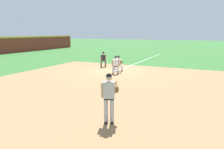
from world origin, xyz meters
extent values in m
plane|color=#336B2D|center=(0.00, 0.00, 0.00)|extent=(160.00, 160.00, 0.00)
cube|color=#9E754C|center=(-4.87, -2.08, 0.00)|extent=(18.00, 18.00, 0.01)
cube|color=white|center=(8.50, 0.00, 0.01)|extent=(16.99, 0.10, 0.00)
cube|color=white|center=(0.00, 0.00, 0.04)|extent=(0.38, 0.38, 0.09)
sphere|color=white|center=(-3.77, -1.69, 0.04)|extent=(0.07, 0.07, 0.07)
cube|color=black|center=(-9.75, -4.05, 0.04)|extent=(0.28, 0.20, 0.09)
cylinder|color=#B2B2B7|center=(-9.79, -4.07, 0.50)|extent=(0.15, 0.15, 0.84)
cube|color=black|center=(-9.66, -4.26, 0.04)|extent=(0.28, 0.20, 0.09)
cylinder|color=#B2B2B7|center=(-9.70, -4.27, 0.50)|extent=(0.15, 0.15, 0.84)
cube|color=black|center=(-9.74, -4.17, 0.94)|extent=(0.32, 0.39, 0.06)
cube|color=#B2B2B7|center=(-9.74, -4.17, 1.26)|extent=(0.38, 0.46, 0.60)
sphere|color=#DBB28E|center=(-9.73, -4.16, 1.69)|extent=(0.21, 0.21, 0.21)
sphere|color=black|center=(-9.73, -4.16, 1.76)|extent=(0.20, 0.20, 0.20)
cube|color=black|center=(-9.64, -4.13, 1.74)|extent=(0.17, 0.20, 0.02)
cylinder|color=#DBB28E|center=(-9.77, -3.91, 1.23)|extent=(0.21, 0.16, 0.59)
cylinder|color=#DBB28E|center=(-9.37, -4.28, 1.35)|extent=(0.52, 0.29, 0.41)
ellipsoid|color=brown|center=(-9.30, -4.25, 1.19)|extent=(0.35, 0.30, 0.34)
cube|color=black|center=(0.54, -0.40, 0.04)|extent=(0.28, 0.20, 0.09)
cylinder|color=#B2B2B7|center=(0.57, -0.39, 0.28)|extent=(0.15, 0.15, 0.40)
cube|color=black|center=(0.32, 0.16, 0.04)|extent=(0.28, 0.20, 0.09)
cylinder|color=#B2B2B7|center=(0.35, 0.17, 0.28)|extent=(0.15, 0.15, 0.40)
cube|color=black|center=(0.46, -0.11, 0.50)|extent=(0.31, 0.39, 0.06)
cube|color=#B2B2B7|center=(0.46, -0.11, 0.78)|extent=(0.37, 0.46, 0.52)
sphere|color=#9E7051|center=(0.45, -0.12, 1.17)|extent=(0.21, 0.21, 0.21)
sphere|color=black|center=(0.45, -0.12, 1.24)|extent=(0.20, 0.20, 0.20)
cube|color=black|center=(0.36, -0.15, 1.22)|extent=(0.17, 0.20, 0.02)
cylinder|color=#9E7051|center=(0.17, -0.49, 0.92)|extent=(0.58, 0.30, 0.24)
cylinder|color=#9E7051|center=(0.28, 0.09, 0.72)|extent=(0.25, 0.17, 0.58)
ellipsoid|color=brown|center=(-0.03, -0.57, 0.85)|extent=(0.28, 0.27, 0.35)
cube|color=black|center=(-0.84, -0.21, 0.04)|extent=(0.28, 0.22, 0.09)
cylinder|color=white|center=(-0.87, -0.23, 0.33)|extent=(0.15, 0.15, 0.50)
cube|color=black|center=(-0.66, -0.56, 0.04)|extent=(0.28, 0.22, 0.09)
cylinder|color=white|center=(-0.69, -0.58, 0.33)|extent=(0.15, 0.15, 0.50)
cube|color=black|center=(-0.78, -0.40, 0.60)|extent=(0.33, 0.39, 0.06)
cube|color=white|center=(-0.78, -0.40, 0.89)|extent=(0.40, 0.47, 0.54)
sphere|color=#9E7051|center=(-0.77, -0.39, 1.29)|extent=(0.21, 0.21, 0.21)
sphere|color=navy|center=(-0.77, -0.39, 1.36)|extent=(0.20, 0.20, 0.20)
cube|color=navy|center=(-0.69, -0.35, 1.34)|extent=(0.18, 0.20, 0.02)
cylinder|color=#9E7051|center=(-0.77, -0.11, 0.86)|extent=(0.33, 0.23, 0.56)
cylinder|color=#9E7051|center=(-0.54, -0.56, 0.86)|extent=(0.33, 0.23, 0.56)
cube|color=black|center=(2.00, 1.91, 0.04)|extent=(0.28, 0.22, 0.09)
cylinder|color=#515154|center=(2.03, 1.93, 0.33)|extent=(0.15, 0.15, 0.50)
cube|color=black|center=(1.81, 2.26, 0.04)|extent=(0.28, 0.22, 0.09)
cylinder|color=#515154|center=(1.84, 2.28, 0.33)|extent=(0.15, 0.15, 0.50)
cube|color=black|center=(1.94, 2.10, 0.60)|extent=(0.34, 0.39, 0.06)
cube|color=#232326|center=(1.94, 2.10, 0.89)|extent=(0.40, 0.47, 0.54)
sphere|color=tan|center=(1.92, 2.10, 1.29)|extent=(0.21, 0.21, 0.21)
sphere|color=black|center=(1.92, 2.10, 1.36)|extent=(0.20, 0.20, 0.20)
cube|color=black|center=(1.84, 2.05, 1.34)|extent=(0.18, 0.20, 0.02)
cylinder|color=tan|center=(1.93, 1.82, 0.86)|extent=(0.33, 0.23, 0.56)
cylinder|color=tan|center=(1.69, 2.26, 0.86)|extent=(0.33, 0.23, 0.56)
camera|label=1|loc=(-16.45, -7.43, 3.26)|focal=35.00mm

